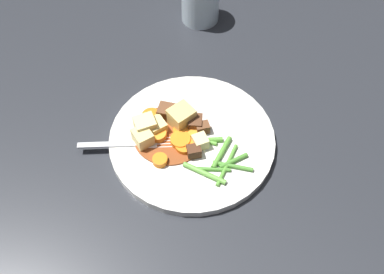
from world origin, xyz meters
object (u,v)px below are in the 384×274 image
at_px(potato_chunk_0, 157,126).
at_px(carrot_slice_6, 190,130).
at_px(potato_chunk_1, 200,142).
at_px(dinner_plate, 192,140).
at_px(carrot_slice_2, 153,115).
at_px(carrot_slice_3, 160,160).
at_px(potato_chunk_4, 145,126).
at_px(carrot_slice_4, 180,141).
at_px(fork, 134,144).
at_px(potato_chunk_3, 181,117).
at_px(meat_chunk_0, 203,128).
at_px(carrot_slice_1, 180,133).
at_px(carrot_slice_5, 187,147).
at_px(water_glass, 200,1).
at_px(meat_chunk_2, 167,113).
at_px(meat_chunk_1, 194,151).
at_px(potato_chunk_2, 143,138).
at_px(meat_chunk_3, 195,123).
at_px(carrot_slice_0, 157,135).

bearing_deg(potato_chunk_0, carrot_slice_6, -155.73).
bearing_deg(potato_chunk_1, dinner_plate, -22.29).
bearing_deg(carrot_slice_2, carrot_slice_3, 128.89).
bearing_deg(potato_chunk_4, carrot_slice_2, -78.40).
relative_size(carrot_slice_4, carrot_slice_6, 1.16).
distance_m(carrot_slice_2, fork, 0.07).
bearing_deg(potato_chunk_3, carrot_slice_4, 117.20).
xyz_separation_m(carrot_slice_3, potato_chunk_0, (0.04, -0.05, 0.01)).
xyz_separation_m(potato_chunk_3, meat_chunk_0, (-0.04, -0.00, -0.01)).
distance_m(potato_chunk_1, fork, 0.11).
height_order(carrot_slice_1, carrot_slice_3, carrot_slice_3).
relative_size(carrot_slice_5, water_glass, 0.37).
bearing_deg(carrot_slice_2, meat_chunk_2, -152.64).
height_order(dinner_plate, meat_chunk_2, meat_chunk_2).
bearing_deg(carrot_slice_1, carrot_slice_6, -135.56).
xyz_separation_m(potato_chunk_0, meat_chunk_0, (-0.07, -0.04, -0.00)).
bearing_deg(meat_chunk_1, carrot_slice_6, -52.65).
relative_size(potato_chunk_2, meat_chunk_3, 1.18).
distance_m(carrot_slice_1, potato_chunk_2, 0.06).
bearing_deg(carrot_slice_5, carrot_slice_0, 2.67).
bearing_deg(potato_chunk_2, potato_chunk_3, -118.71).
distance_m(meat_chunk_3, water_glass, 0.31).
xyz_separation_m(potato_chunk_0, meat_chunk_3, (-0.05, -0.04, -0.00)).
xyz_separation_m(meat_chunk_0, meat_chunk_2, (0.07, 0.00, 0.00)).
xyz_separation_m(potato_chunk_4, fork, (0.00, 0.03, -0.01)).
xyz_separation_m(potato_chunk_1, meat_chunk_1, (0.00, 0.02, -0.00)).
bearing_deg(carrot_slice_4, carrot_slice_2, -19.52).
relative_size(carrot_slice_2, meat_chunk_1, 1.49).
distance_m(potato_chunk_3, meat_chunk_0, 0.04).
bearing_deg(potato_chunk_1, potato_chunk_4, 12.37).
xyz_separation_m(meat_chunk_3, water_glass, (0.14, -0.27, 0.02)).
distance_m(carrot_slice_1, water_glass, 0.33).
relative_size(carrot_slice_1, carrot_slice_4, 0.87).
bearing_deg(carrot_slice_2, potato_chunk_1, 172.60).
bearing_deg(water_glass, carrot_slice_6, 114.90).
bearing_deg(meat_chunk_0, carrot_slice_1, 39.34).
bearing_deg(potato_chunk_2, potato_chunk_1, -154.75).
xyz_separation_m(carrot_slice_3, water_glass, (0.12, -0.36, 0.02)).
height_order(carrot_slice_3, carrot_slice_4, carrot_slice_4).
relative_size(carrot_slice_0, water_glass, 0.36).
relative_size(meat_chunk_0, water_glass, 0.26).
bearing_deg(potato_chunk_3, potato_chunk_2, 61.29).
height_order(carrot_slice_1, water_glass, water_glass).
distance_m(potato_chunk_0, meat_chunk_0, 0.08).
relative_size(carrot_slice_5, potato_chunk_2, 0.99).
height_order(carrot_slice_1, meat_chunk_1, meat_chunk_1).
relative_size(carrot_slice_1, potato_chunk_1, 1.23).
distance_m(carrot_slice_0, potato_chunk_1, 0.07).
bearing_deg(fork, carrot_slice_0, -130.09).
xyz_separation_m(meat_chunk_1, meat_chunk_2, (0.08, -0.05, 0.00)).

